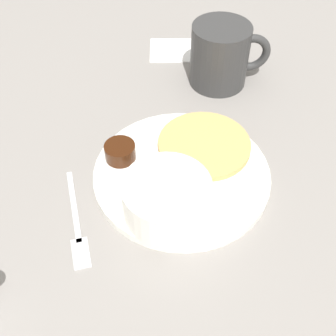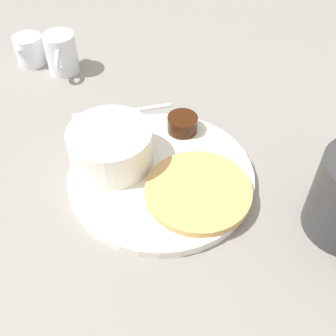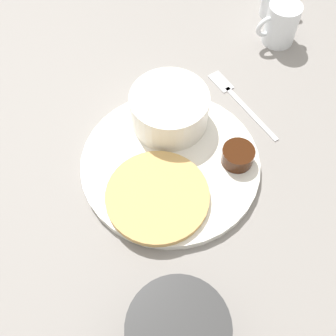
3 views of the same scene
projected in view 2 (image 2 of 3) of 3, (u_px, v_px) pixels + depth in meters
The scene contains 9 objects.
ground_plane at pixel (161, 179), 0.55m from camera, with size 4.00×4.00×0.00m, color gray.
plate at pixel (161, 176), 0.55m from camera, with size 0.24×0.24×0.01m.
pancake_stack at pixel (198, 191), 0.51m from camera, with size 0.13×0.13×0.01m.
bowl at pixel (111, 145), 0.54m from camera, with size 0.11×0.11×0.05m.
syrup_cup at pixel (182, 124), 0.59m from camera, with size 0.04×0.04×0.02m.
butter_ramekin at pixel (102, 142), 0.56m from camera, with size 0.04×0.04×0.04m.
creamer_pitcher_near at pixel (61, 53), 0.70m from camera, with size 0.08×0.05×0.07m.
creamer_pitcher_far at pixel (30, 50), 0.72m from camera, with size 0.07×0.05×0.05m.
fork at pixel (110, 113), 0.64m from camera, with size 0.08×0.14×0.00m.
Camera 2 is at (-0.36, -0.08, 0.41)m, focal length 45.00 mm.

